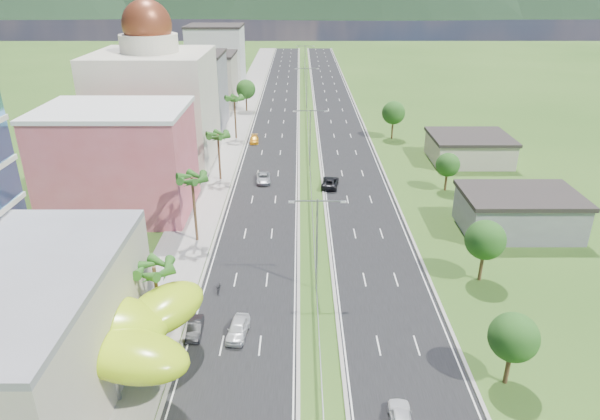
{
  "coord_description": "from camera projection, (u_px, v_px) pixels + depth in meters",
  "views": [
    {
      "loc": [
        -1.88,
        -41.37,
        32.6
      ],
      "look_at": [
        -1.82,
        16.24,
        7.0
      ],
      "focal_mm": 32.0,
      "sensor_mm": 36.0,
      "label": 1
    }
  ],
  "objects": [
    {
      "name": "ground",
      "position": [
        319.0,
        346.0,
        51.04
      ],
      "size": [
        500.0,
        500.0,
        0.0
      ],
      "primitive_type": "plane",
      "color": "#2D5119",
      "rests_on": "ground"
    },
    {
      "name": "road_left",
      "position": [
        277.0,
        116.0,
        133.27
      ],
      "size": [
        11.0,
        260.0,
        0.04
      ],
      "primitive_type": "cube",
      "color": "black",
      "rests_on": "ground"
    },
    {
      "name": "road_right",
      "position": [
        337.0,
        116.0,
        133.29
      ],
      "size": [
        11.0,
        260.0,
        0.04
      ],
      "primitive_type": "cube",
      "color": "black",
      "rests_on": "ground"
    },
    {
      "name": "sidewalk_left",
      "position": [
        239.0,
        115.0,
        133.25
      ],
      "size": [
        7.0,
        260.0,
        0.12
      ],
      "primitive_type": "cube",
      "color": "gray",
      "rests_on": "ground"
    },
    {
      "name": "median_guardrail",
      "position": [
        308.0,
        133.0,
        116.58
      ],
      "size": [
        0.1,
        216.06,
        0.76
      ],
      "color": "gray",
      "rests_on": "ground"
    },
    {
      "name": "streetlight_median_b",
      "position": [
        317.0,
        236.0,
        57.44
      ],
      "size": [
        6.04,
        0.25,
        11.0
      ],
      "color": "gray",
      "rests_on": "ground"
    },
    {
      "name": "streetlight_median_c",
      "position": [
        310.0,
        133.0,
        93.99
      ],
      "size": [
        6.04,
        0.25,
        11.0
      ],
      "color": "gray",
      "rests_on": "ground"
    },
    {
      "name": "streetlight_median_d",
      "position": [
        307.0,
        85.0,
        135.12
      ],
      "size": [
        6.04,
        0.25,
        11.0
      ],
      "color": "gray",
      "rests_on": "ground"
    },
    {
      "name": "streetlight_median_e",
      "position": [
        305.0,
        59.0,
        176.24
      ],
      "size": [
        6.04,
        0.25,
        11.0
      ],
      "color": "gray",
      "rests_on": "ground"
    },
    {
      "name": "lime_canopy",
      "position": [
        86.0,
        328.0,
        45.34
      ],
      "size": [
        18.0,
        15.0,
        7.4
      ],
      "color": "#A8D214",
      "rests_on": "ground"
    },
    {
      "name": "pink_shophouse",
      "position": [
        119.0,
        163.0,
        77.21
      ],
      "size": [
        20.0,
        15.0,
        15.0
      ],
      "primitive_type": "cube",
      "color": "#BF4E57",
      "rests_on": "ground"
    },
    {
      "name": "domed_building",
      "position": [
        155.0,
        101.0,
        96.67
      ],
      "size": [
        20.0,
        20.0,
        28.7
      ],
      "color": "beige",
      "rests_on": "ground"
    },
    {
      "name": "midrise_grey",
      "position": [
        189.0,
        92.0,
        120.87
      ],
      "size": [
        16.0,
        15.0,
        16.0
      ],
      "primitive_type": "cube",
      "color": "slate",
      "rests_on": "ground"
    },
    {
      "name": "midrise_beige",
      "position": [
        205.0,
        81.0,
        141.59
      ],
      "size": [
        16.0,
        15.0,
        13.0
      ],
      "primitive_type": "cube",
      "color": "#B3A993",
      "rests_on": "ground"
    },
    {
      "name": "midrise_white",
      "position": [
        217.0,
        58.0,
        161.59
      ],
      "size": [
        16.0,
        15.0,
        18.0
      ],
      "primitive_type": "cube",
      "color": "silver",
      "rests_on": "ground"
    },
    {
      "name": "shed_near",
      "position": [
        518.0,
        214.0,
        72.9
      ],
      "size": [
        15.0,
        10.0,
        5.0
      ],
      "primitive_type": "cube",
      "color": "slate",
      "rests_on": "ground"
    },
    {
      "name": "shed_far",
      "position": [
        469.0,
        150.0,
        100.44
      ],
      "size": [
        14.0,
        12.0,
        4.4
      ],
      "primitive_type": "cube",
      "color": "#B3A993",
      "rests_on": "ground"
    },
    {
      "name": "palm_tree_b",
      "position": [
        154.0,
        271.0,
        49.99
      ],
      "size": [
        3.6,
        3.6,
        8.1
      ],
      "color": "#47301C",
      "rests_on": "ground"
    },
    {
      "name": "palm_tree_c",
      "position": [
        192.0,
        181.0,
        67.68
      ],
      "size": [
        3.6,
        3.6,
        9.6
      ],
      "color": "#47301C",
      "rests_on": "ground"
    },
    {
      "name": "palm_tree_d",
      "position": [
        218.0,
        137.0,
        89.09
      ],
      "size": [
        3.6,
        3.6,
        8.6
      ],
      "color": "#47301C",
      "rests_on": "ground"
    },
    {
      "name": "palm_tree_e",
      "position": [
        234.0,
        100.0,
        111.62
      ],
      "size": [
        3.6,
        3.6,
        9.4
      ],
      "color": "#47301C",
      "rests_on": "ground"
    },
    {
      "name": "leafy_tree_lfar",
      "position": [
        246.0,
        89.0,
        135.58
      ],
      "size": [
        4.9,
        4.9,
        8.05
      ],
      "color": "#47301C",
      "rests_on": "ground"
    },
    {
      "name": "leafy_tree_ra",
      "position": [
        514.0,
        337.0,
        44.55
      ],
      "size": [
        4.2,
        4.2,
        6.9
      ],
      "color": "#47301C",
      "rests_on": "ground"
    },
    {
      "name": "leafy_tree_rb",
      "position": [
        485.0,
        240.0,
        59.93
      ],
      "size": [
        4.55,
        4.55,
        7.47
      ],
      "color": "#47301C",
      "rests_on": "ground"
    },
    {
      "name": "leafy_tree_rc",
      "position": [
        448.0,
        165.0,
        85.84
      ],
      "size": [
        3.85,
        3.85,
        6.33
      ],
      "color": "#47301C",
      "rests_on": "ground"
    },
    {
      "name": "leafy_tree_rd",
      "position": [
        393.0,
        113.0,
        112.76
      ],
      "size": [
        4.9,
        4.9,
        8.05
      ],
      "color": "#47301C",
      "rests_on": "ground"
    },
    {
      "name": "mountain_ridge",
      "position": [
        371.0,
        14.0,
        462.32
      ],
      "size": [
        860.0,
        140.0,
        90.0
      ],
      "primitive_type": null,
      "color": "black",
      "rests_on": "ground"
    },
    {
      "name": "car_white_near_left",
      "position": [
        238.0,
        329.0,
        52.19
      ],
      "size": [
        2.32,
        4.68,
        1.53
      ],
      "primitive_type": "imported",
      "rotation": [
        0.0,
        0.0,
        -0.12
      ],
      "color": "silver",
      "rests_on": "road_left"
    },
    {
      "name": "car_dark_left",
      "position": [
        195.0,
        328.0,
        52.46
      ],
      "size": [
        1.56,
        4.02,
        1.31
      ],
      "primitive_type": "imported",
      "rotation": [
        0.0,
        0.0,
        0.05
      ],
      "color": "black",
      "rests_on": "road_left"
    },
    {
      "name": "car_silver_mid_left",
      "position": [
        263.0,
        178.0,
        90.66
      ],
      "size": [
        2.73,
        5.21,
        1.4
      ],
      "primitive_type": "imported",
      "rotation": [
        0.0,
        0.0,
        0.08
      ],
      "color": "#A7ABAF",
      "rests_on": "road_left"
    },
    {
      "name": "car_yellow_far_left",
      "position": [
        254.0,
        139.0,
        111.88
      ],
      "size": [
        2.07,
        4.56,
        1.3
      ],
      "primitive_type": "imported",
      "rotation": [
        0.0,
        0.0,
        0.06
      ],
      "color": "#F1AB1C",
      "rests_on": "road_left"
    },
    {
      "name": "car_white_near_right",
      "position": [
        401.0,
        418.0,
        41.67
      ],
      "size": [
        2.08,
        4.57,
        1.52
      ],
      "primitive_type": "imported",
      "rotation": [
        0.0,
        0.0,
        3.08
      ],
      "color": "white",
      "rests_on": "road_right"
    },
    {
      "name": "car_dark_far_right",
      "position": [
        330.0,
        182.0,
        88.67
      ],
      "size": [
        3.35,
        5.88,
        1.55
      ],
      "primitive_type": "imported",
      "rotation": [
        0.0,
        0.0,
        3.0
      ],
      "color": "black",
      "rests_on": "road_right"
    },
    {
      "name": "motorcycle",
      "position": [
        219.0,
        286.0,
        59.38
      ],
      "size": [
        0.71,
        2.15,
        1.37
      ],
      "primitive_type": "imported",
      "rotation": [
        0.0,
        0.0,
        0.03
      ],
      "color": "black",
      "rests_on": "road_left"
    }
  ]
}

